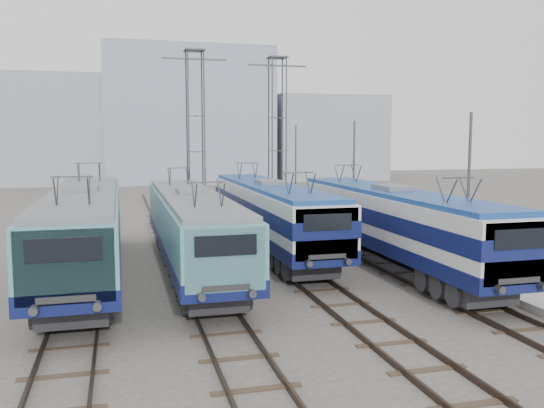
{
  "coord_description": "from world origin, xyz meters",
  "views": [
    {
      "loc": [
        -5.23,
        -18.67,
        5.91
      ],
      "look_at": [
        1.57,
        7.0,
        2.9
      ],
      "focal_mm": 38.0,
      "sensor_mm": 36.0,
      "label": 1
    }
  ],
  "objects_px": {
    "locomotive_far_left": "(84,225)",
    "catenary_tower_east": "(277,129)",
    "locomotive_center_left": "(192,225)",
    "mast_front": "(468,198)",
    "locomotive_center_right": "(270,210)",
    "locomotive_far_right": "(393,219)",
    "mast_mid": "(354,178)",
    "catenary_tower_west": "(196,128)",
    "mast_rear": "(296,169)"
  },
  "relations": [
    {
      "from": "locomotive_center_right",
      "to": "catenary_tower_east",
      "type": "relative_size",
      "value": 1.46
    },
    {
      "from": "locomotive_center_left",
      "to": "locomotive_center_right",
      "type": "bearing_deg",
      "value": 39.06
    },
    {
      "from": "catenary_tower_west",
      "to": "locomotive_far_left",
      "type": "bearing_deg",
      "value": -113.55
    },
    {
      "from": "locomotive_center_left",
      "to": "locomotive_center_right",
      "type": "relative_size",
      "value": 0.98
    },
    {
      "from": "locomotive_center_right",
      "to": "mast_mid",
      "type": "xyz_separation_m",
      "value": [
        6.35,
        3.99,
        1.26
      ]
    },
    {
      "from": "locomotive_center_right",
      "to": "catenary_tower_west",
      "type": "xyz_separation_m",
      "value": [
        -2.25,
        11.99,
        4.4
      ]
    },
    {
      "from": "catenary_tower_east",
      "to": "mast_front",
      "type": "height_order",
      "value": "catenary_tower_east"
    },
    {
      "from": "locomotive_far_left",
      "to": "catenary_tower_east",
      "type": "distance_m",
      "value": 22.37
    },
    {
      "from": "locomotive_center_right",
      "to": "mast_rear",
      "type": "height_order",
      "value": "mast_rear"
    },
    {
      "from": "locomotive_far_right",
      "to": "locomotive_center_right",
      "type": "bearing_deg",
      "value": 131.98
    },
    {
      "from": "locomotive_center_right",
      "to": "catenary_tower_east",
      "type": "xyz_separation_m",
      "value": [
        4.25,
        13.99,
        4.4
      ]
    },
    {
      "from": "mast_front",
      "to": "catenary_tower_east",
      "type": "bearing_deg",
      "value": 95.45
    },
    {
      "from": "locomotive_center_left",
      "to": "mast_rear",
      "type": "relative_size",
      "value": 2.46
    },
    {
      "from": "mast_front",
      "to": "mast_mid",
      "type": "bearing_deg",
      "value": 90.0
    },
    {
      "from": "mast_rear",
      "to": "mast_mid",
      "type": "bearing_deg",
      "value": -90.0
    },
    {
      "from": "locomotive_far_right",
      "to": "mast_mid",
      "type": "bearing_deg",
      "value": 78.38
    },
    {
      "from": "locomotive_center_left",
      "to": "mast_front",
      "type": "distance_m",
      "value": 11.77
    },
    {
      "from": "mast_front",
      "to": "mast_rear",
      "type": "distance_m",
      "value": 24.0
    },
    {
      "from": "locomotive_far_right",
      "to": "catenary_tower_east",
      "type": "bearing_deg",
      "value": 90.75
    },
    {
      "from": "locomotive_far_right",
      "to": "mast_mid",
      "type": "relative_size",
      "value": 2.52
    },
    {
      "from": "locomotive_center_right",
      "to": "catenary_tower_east",
      "type": "bearing_deg",
      "value": 73.1
    },
    {
      "from": "locomotive_far_left",
      "to": "catenary_tower_east",
      "type": "xyz_separation_m",
      "value": [
        13.25,
        17.49,
        4.36
      ]
    },
    {
      "from": "locomotive_far_left",
      "to": "locomotive_center_right",
      "type": "relative_size",
      "value": 1.05
    },
    {
      "from": "locomotive_far_right",
      "to": "catenary_tower_east",
      "type": "height_order",
      "value": "catenary_tower_east"
    },
    {
      "from": "catenary_tower_west",
      "to": "mast_mid",
      "type": "bearing_deg",
      "value": -42.93
    },
    {
      "from": "mast_front",
      "to": "locomotive_center_right",
      "type": "bearing_deg",
      "value": 128.41
    },
    {
      "from": "locomotive_far_right",
      "to": "mast_front",
      "type": "distance_m",
      "value": 3.74
    },
    {
      "from": "locomotive_center_left",
      "to": "catenary_tower_west",
      "type": "relative_size",
      "value": 1.43
    },
    {
      "from": "locomotive_center_right",
      "to": "locomotive_far_right",
      "type": "distance_m",
      "value": 6.73
    },
    {
      "from": "locomotive_center_left",
      "to": "mast_front",
      "type": "relative_size",
      "value": 2.46
    },
    {
      "from": "locomotive_far_right",
      "to": "catenary_tower_west",
      "type": "relative_size",
      "value": 1.47
    },
    {
      "from": "locomotive_far_right",
      "to": "mast_mid",
      "type": "distance_m",
      "value": 9.27
    },
    {
      "from": "locomotive_far_left",
      "to": "mast_rear",
      "type": "relative_size",
      "value": 2.63
    },
    {
      "from": "locomotive_far_right",
      "to": "catenary_tower_west",
      "type": "bearing_deg",
      "value": 111.66
    },
    {
      "from": "catenary_tower_east",
      "to": "mast_front",
      "type": "bearing_deg",
      "value": -84.55
    },
    {
      "from": "locomotive_far_right",
      "to": "catenary_tower_east",
      "type": "distance_m",
      "value": 19.49
    },
    {
      "from": "catenary_tower_east",
      "to": "mast_front",
      "type": "distance_m",
      "value": 22.32
    },
    {
      "from": "mast_front",
      "to": "catenary_tower_west",
      "type": "bearing_deg",
      "value": 113.27
    },
    {
      "from": "locomotive_far_left",
      "to": "catenary_tower_west",
      "type": "bearing_deg",
      "value": 66.45
    },
    {
      "from": "catenary_tower_east",
      "to": "mast_mid",
      "type": "relative_size",
      "value": 1.71
    },
    {
      "from": "mast_mid",
      "to": "mast_rear",
      "type": "relative_size",
      "value": 1.0
    },
    {
      "from": "mast_mid",
      "to": "locomotive_center_left",
      "type": "bearing_deg",
      "value": -144.84
    },
    {
      "from": "locomotive_far_left",
      "to": "mast_front",
      "type": "relative_size",
      "value": 2.63
    },
    {
      "from": "locomotive_far_left",
      "to": "catenary_tower_east",
      "type": "height_order",
      "value": "catenary_tower_east"
    },
    {
      "from": "catenary_tower_east",
      "to": "mast_rear",
      "type": "height_order",
      "value": "catenary_tower_east"
    },
    {
      "from": "locomotive_far_right",
      "to": "mast_rear",
      "type": "relative_size",
      "value": 2.52
    },
    {
      "from": "locomotive_center_right",
      "to": "locomotive_far_right",
      "type": "relative_size",
      "value": 0.99
    },
    {
      "from": "locomotive_far_left",
      "to": "mast_front",
      "type": "xyz_separation_m",
      "value": [
        15.35,
        -4.51,
        1.21
      ]
    },
    {
      "from": "locomotive_center_left",
      "to": "mast_mid",
      "type": "height_order",
      "value": "mast_mid"
    },
    {
      "from": "mast_front",
      "to": "mast_mid",
      "type": "relative_size",
      "value": 1.0
    }
  ]
}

